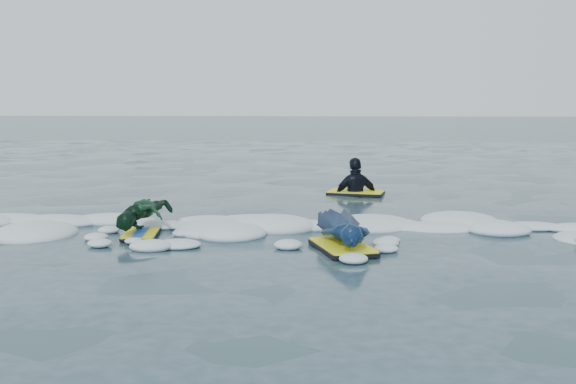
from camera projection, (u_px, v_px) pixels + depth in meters
The scene contains 5 objects.
ground at pixel (250, 249), 8.76m from camera, with size 120.00×120.00×0.00m, color #172B38.
foam_band at pixel (258, 233), 9.78m from camera, with size 12.00×3.10×0.30m, color silver, non-canonical shape.
prone_woman_unit at pixel (343, 230), 8.82m from camera, with size 0.88×1.66×0.41m.
prone_child_unit at pixel (144, 217), 9.64m from camera, with size 0.78×1.27×0.46m.
waiting_rider_unit at pixel (356, 199), 13.52m from camera, with size 1.13×0.77×1.56m.
Camera 1 is at (1.02, -8.55, 1.83)m, focal length 45.00 mm.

